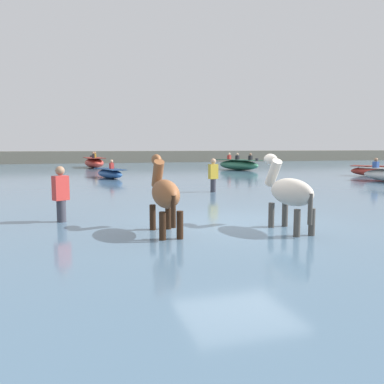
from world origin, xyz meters
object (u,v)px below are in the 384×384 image
(horse_trailing_pinto, at_px, (289,194))
(person_onlooker_right, at_px, (61,201))
(boat_near_port, at_px, (376,171))
(boat_near_starboard, at_px, (110,173))
(horse_lead_chestnut, at_px, (165,196))
(boat_distant_east, at_px, (238,165))
(boat_distant_west, at_px, (94,163))
(person_wading_mid, at_px, (213,179))

(horse_trailing_pinto, height_order, person_onlooker_right, horse_trailing_pinto)
(boat_near_port, relative_size, person_onlooker_right, 1.68)
(boat_near_starboard, xyz_separation_m, person_onlooker_right, (-2.22, -12.64, 0.21))
(horse_lead_chestnut, bearing_deg, person_onlooker_right, 136.33)
(horse_lead_chestnut, bearing_deg, boat_distant_east, 63.23)
(boat_distant_west, height_order, boat_near_starboard, boat_distant_west)
(horse_lead_chestnut, height_order, boat_near_port, horse_lead_chestnut)
(boat_near_starboard, distance_m, person_wading_mid, 8.47)
(boat_distant_east, bearing_deg, person_onlooker_right, -123.57)
(horse_trailing_pinto, distance_m, boat_distant_west, 26.61)
(boat_distant_west, distance_m, boat_near_starboard, 11.60)
(horse_lead_chestnut, distance_m, boat_distant_east, 22.12)
(boat_distant_east, relative_size, person_onlooker_right, 2.52)
(boat_distant_west, height_order, boat_distant_east, boat_distant_west)
(horse_lead_chestnut, relative_size, boat_near_starboard, 0.65)
(boat_near_starboard, bearing_deg, person_onlooker_right, -99.97)
(boat_distant_east, distance_m, person_wading_mid, 14.75)
(boat_distant_east, height_order, person_onlooker_right, person_onlooker_right)
(boat_near_port, bearing_deg, horse_lead_chestnut, -142.24)
(horse_lead_chestnut, distance_m, person_wading_mid, 7.37)
(horse_lead_chestnut, height_order, boat_distant_west, horse_lead_chestnut)
(person_onlooker_right, bearing_deg, boat_near_starboard, 80.03)
(boat_distant_west, relative_size, boat_distant_east, 1.04)
(boat_distant_west, distance_m, boat_near_port, 20.71)
(boat_distant_west, bearing_deg, boat_near_port, -44.65)
(boat_near_port, bearing_deg, person_wading_mid, -156.80)
(boat_near_starboard, height_order, person_wading_mid, person_wading_mid)
(horse_lead_chestnut, relative_size, boat_near_port, 0.69)
(boat_distant_west, bearing_deg, person_wading_mid, -80.71)
(boat_distant_east, bearing_deg, boat_near_port, -59.20)
(horse_trailing_pinto, relative_size, boat_near_starboard, 0.66)
(boat_near_starboard, bearing_deg, horse_lead_chestnut, -91.18)
(horse_lead_chestnut, xyz_separation_m, person_onlooker_right, (-1.92, 1.84, -0.26))
(boat_near_starboard, distance_m, person_onlooker_right, 12.83)
(horse_lead_chestnut, xyz_separation_m, person_wading_mid, (3.33, 6.57, -0.26))
(boat_distant_west, height_order, person_wading_mid, boat_distant_west)
(horse_lead_chestnut, xyz_separation_m, horse_trailing_pinto, (2.41, -0.44, 0.00))
(person_onlooker_right, bearing_deg, person_wading_mid, 42.05)
(boat_distant_west, xyz_separation_m, boat_near_starboard, (0.16, -11.60, -0.15))
(boat_distant_west, height_order, person_onlooker_right, boat_distant_west)
(person_wading_mid, bearing_deg, person_onlooker_right, -137.95)
(horse_trailing_pinto, distance_m, boat_distant_east, 21.55)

